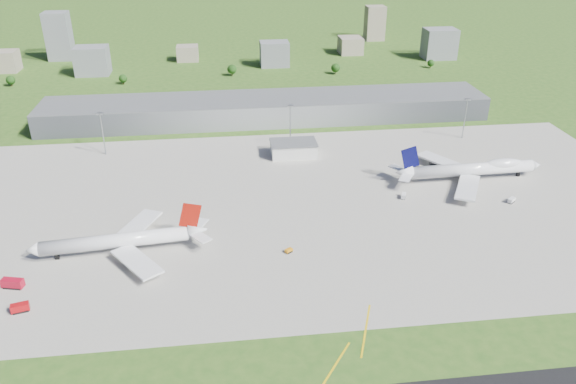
{
  "coord_description": "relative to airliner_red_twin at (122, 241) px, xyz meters",
  "views": [
    {
      "loc": [
        -30.03,
        -201.86,
        130.44
      ],
      "look_at": [
        -1.06,
        35.44,
        9.0
      ],
      "focal_mm": 35.0,
      "sensor_mm": 36.0,
      "label": 1
    }
  ],
  "objects": [
    {
      "name": "crash_tender",
      "position": [
        -31.55,
        -36.04,
        -3.78
      ],
      "size": [
        6.75,
        4.22,
        3.27
      ],
      "rotation": [
        0.0,
        0.0,
        0.26
      ],
      "color": "#A30B10",
      "rests_on": "ground"
    },
    {
      "name": "tree_far_e",
      "position": [
        234.87,
        279.1,
        -0.88
      ],
      "size": [
        6.3,
        6.3,
        7.7
      ],
      "color": "#382314",
      "rests_on": "ground"
    },
    {
      "name": "bldg_w",
      "position": [
        -65.13,
        294.1,
        6.59
      ],
      "size": [
        28.0,
        22.0,
        24.0
      ],
      "primitive_type": "cube",
      "color": "slate",
      "rests_on": "ground"
    },
    {
      "name": "airliner_red_twin",
      "position": [
        0.0,
        0.0,
        0.0
      ],
      "size": [
        74.11,
        57.5,
        20.33
      ],
      "rotation": [
        0.0,
        0.0,
        3.24
      ],
      "color": "white",
      "rests_on": "ground"
    },
    {
      "name": "bldg_tall_e",
      "position": [
        214.87,
        404.1,
        12.59
      ],
      "size": [
        20.0,
        18.0,
        36.0
      ],
      "primitive_type": "cube",
      "color": "gray",
      "rests_on": "ground"
    },
    {
      "name": "airliner_blue_quad",
      "position": [
        175.29,
        50.15,
        0.51
      ],
      "size": [
        81.6,
        64.08,
        21.33
      ],
      "rotation": [
        0.0,
        0.0,
        0.03
      ],
      "color": "white",
      "rests_on": "ground"
    },
    {
      "name": "terminal",
      "position": [
        74.87,
        159.1,
        2.09
      ],
      "size": [
        300.0,
        42.0,
        15.0
      ],
      "primitive_type": "cube",
      "color": "gray",
      "rests_on": "ground"
    },
    {
      "name": "bldg_ce",
      "position": [
        174.87,
        344.1,
        2.59
      ],
      "size": [
        22.0,
        24.0,
        16.0
      ],
      "primitive_type": "cube",
      "color": "gray",
      "rests_on": "ground"
    },
    {
      "name": "bldg_e",
      "position": [
        254.87,
        314.1,
        8.59
      ],
      "size": [
        30.0,
        22.0,
        28.0
      ],
      "primitive_type": "cube",
      "color": "slate",
      "rests_on": "ground"
    },
    {
      "name": "van_white_near",
      "position": [
        132.73,
        33.28,
        -4.2
      ],
      "size": [
        3.7,
        5.07,
        2.39
      ],
      "rotation": [
        0.0,
        0.0,
        1.17
      ],
      "color": "silver",
      "rests_on": "ground"
    },
    {
      "name": "ops_building",
      "position": [
        84.87,
        94.1,
        -1.41
      ],
      "size": [
        26.0,
        16.0,
        8.0
      ],
      "primitive_type": "cube",
      "color": "silver",
      "rests_on": "ground"
    },
    {
      "name": "mast_west",
      "position": [
        -25.13,
        109.1,
        12.29
      ],
      "size": [
        3.5,
        2.0,
        25.9
      ],
      "color": "gray",
      "rests_on": "ground"
    },
    {
      "name": "bldg_tall_w",
      "position": [
        -105.13,
        354.1,
        16.59
      ],
      "size": [
        22.0,
        20.0,
        44.0
      ],
      "primitive_type": "cube",
      "color": "slate",
      "rests_on": "ground"
    },
    {
      "name": "van_white_far",
      "position": [
        184.31,
        22.28,
        -4.21
      ],
      "size": [
        4.89,
        4.52,
        2.38
      ],
      "rotation": [
        0.0,
        0.0,
        0.68
      ],
      "color": "silver",
      "rests_on": "ground"
    },
    {
      "name": "bldg_cw",
      "position": [
        14.87,
        334.1,
        1.59
      ],
      "size": [
        20.0,
        18.0,
        14.0
      ],
      "primitive_type": "cube",
      "color": "gray",
      "rests_on": "ground"
    },
    {
      "name": "mast_east",
      "position": [
        194.87,
        109.1,
        12.29
      ],
      "size": [
        3.5,
        2.0,
        25.9
      ],
      "color": "gray",
      "rests_on": "ground"
    },
    {
      "name": "tree_c",
      "position": [
        54.87,
        274.1,
        0.42
      ],
      "size": [
        8.1,
        8.1,
        9.9
      ],
      "color": "#382314",
      "rests_on": "ground"
    },
    {
      "name": "ground",
      "position": [
        74.87,
        144.1,
        -5.41
      ],
      "size": [
        1400.0,
        1400.0,
        0.0
      ],
      "primitive_type": "plane",
      "color": "#2D551A",
      "rests_on": "ground"
    },
    {
      "name": "tree_w",
      "position": [
        -35.13,
        259.1,
        -0.55
      ],
      "size": [
        6.75,
        6.75,
        8.25
      ],
      "color": "#382314",
      "rests_on": "ground"
    },
    {
      "name": "tug_yellow",
      "position": [
        69.43,
        -9.12,
        -4.56
      ],
      "size": [
        3.66,
        3.3,
        1.63
      ],
      "rotation": [
        0.0,
        0.0,
        0.6
      ],
      "color": "orange",
      "rests_on": "ground"
    },
    {
      "name": "tree_e",
      "position": [
        144.87,
        269.1,
        0.1
      ],
      "size": [
        7.65,
        7.65,
        9.35
      ],
      "color": "#382314",
      "rests_on": "ground"
    },
    {
      "name": "apron",
      "position": [
        84.87,
        34.1,
        -5.37
      ],
      "size": [
        360.0,
        190.0,
        0.08
      ],
      "primitive_type": "cube",
      "color": "#9A968C",
      "rests_on": "ground"
    },
    {
      "name": "mast_center",
      "position": [
        84.87,
        109.1,
        12.29
      ],
      "size": [
        3.5,
        2.0,
        25.9
      ],
      "color": "gray",
      "rests_on": "ground"
    },
    {
      "name": "tree_far_w",
      "position": [
        -125.13,
        264.1,
        -0.23
      ],
      "size": [
        7.2,
        7.2,
        8.8
      ],
      "color": "#382314",
      "rests_on": "ground"
    },
    {
      "name": "fire_truck",
      "position": [
        -38.69,
        -20.66,
        -3.58
      ],
      "size": [
        8.85,
        5.04,
        3.69
      ],
      "rotation": [
        0.0,
        0.0,
        -0.24
      ],
      "color": "#A80C21",
      "rests_on": "ground"
    },
    {
      "name": "bldg_far_w",
      "position": [
        -145.13,
        314.1,
        3.59
      ],
      "size": [
        24.0,
        20.0,
        18.0
      ],
      "primitive_type": "cube",
      "color": "gray",
      "rests_on": "ground"
    },
    {
      "name": "bldg_c",
      "position": [
        94.87,
        304.1,
        5.59
      ],
      "size": [
        26.0,
        20.0,
        22.0
      ],
      "primitive_type": "cube",
      "color": "slate",
      "rests_on": "ground"
    }
  ]
}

